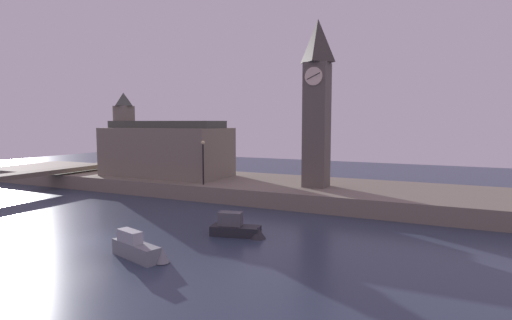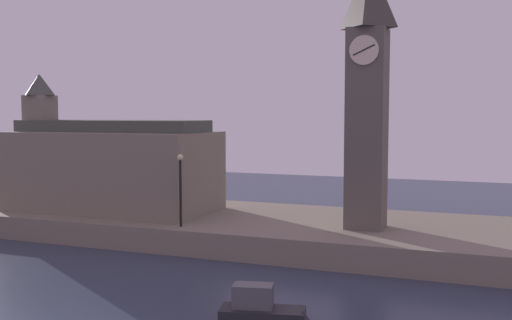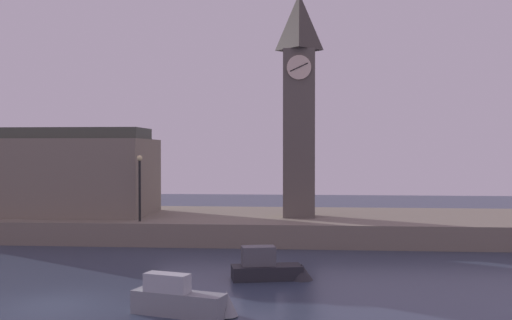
{
  "view_description": "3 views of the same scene",
  "coord_description": "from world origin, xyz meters",
  "px_view_note": "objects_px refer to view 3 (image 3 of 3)",
  "views": [
    {
      "loc": [
        20.94,
        -18.51,
        7.65
      ],
      "look_at": [
        5.07,
        14.66,
        4.21
      ],
      "focal_mm": 28.84,
      "sensor_mm": 36.0,
      "label": 1
    },
    {
      "loc": [
        16.06,
        -15.99,
        8.24
      ],
      "look_at": [
        4.02,
        14.88,
        5.64
      ],
      "focal_mm": 42.1,
      "sensor_mm": 36.0,
      "label": 2
    },
    {
      "loc": [
        9.87,
        -22.89,
        6.1
      ],
      "look_at": [
        6.47,
        17.72,
        5.47
      ],
      "focal_mm": 42.01,
      "sensor_mm": 36.0,
      "label": 3
    }
  ],
  "objects_px": {
    "parliament_hall": "(49,172)",
    "boat_cruiser_grey": "(184,300)",
    "clock_tower": "(299,101)",
    "streetlamp": "(140,181)",
    "boat_barge_dark": "(272,268)"
  },
  "relations": [
    {
      "from": "clock_tower",
      "to": "boat_barge_dark",
      "type": "bearing_deg",
      "value": -94.73
    },
    {
      "from": "clock_tower",
      "to": "streetlamp",
      "type": "bearing_deg",
      "value": -160.64
    },
    {
      "from": "boat_barge_dark",
      "to": "boat_cruiser_grey",
      "type": "bearing_deg",
      "value": -114.16
    },
    {
      "from": "clock_tower",
      "to": "streetlamp",
      "type": "xyz_separation_m",
      "value": [
        -10.31,
        -3.62,
        -5.43
      ]
    },
    {
      "from": "parliament_hall",
      "to": "streetlamp",
      "type": "height_order",
      "value": "parliament_hall"
    },
    {
      "from": "boat_cruiser_grey",
      "to": "streetlamp",
      "type": "bearing_deg",
      "value": 110.99
    },
    {
      "from": "parliament_hall",
      "to": "boat_cruiser_grey",
      "type": "xyz_separation_m",
      "value": [
        14.14,
        -20.41,
        -3.98
      ]
    },
    {
      "from": "clock_tower",
      "to": "boat_cruiser_grey",
      "type": "xyz_separation_m",
      "value": [
        -4.03,
        -20.0,
        -9.0
      ]
    },
    {
      "from": "parliament_hall",
      "to": "streetlamp",
      "type": "distance_m",
      "value": 8.84
    },
    {
      "from": "parliament_hall",
      "to": "streetlamp",
      "type": "bearing_deg",
      "value": -27.12
    },
    {
      "from": "streetlamp",
      "to": "boat_cruiser_grey",
      "type": "bearing_deg",
      "value": -69.01
    },
    {
      "from": "parliament_hall",
      "to": "boat_cruiser_grey",
      "type": "bearing_deg",
      "value": -55.27
    },
    {
      "from": "clock_tower",
      "to": "boat_barge_dark",
      "type": "xyz_separation_m",
      "value": [
        -1.12,
        -13.52,
        -9.05
      ]
    },
    {
      "from": "boat_cruiser_grey",
      "to": "boat_barge_dark",
      "type": "xyz_separation_m",
      "value": [
        2.91,
        6.48,
        -0.05
      ]
    },
    {
      "from": "boat_barge_dark",
      "to": "clock_tower",
      "type": "bearing_deg",
      "value": 85.27
    }
  ]
}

